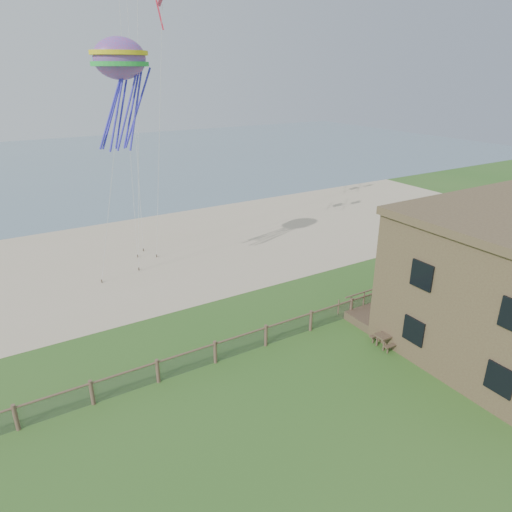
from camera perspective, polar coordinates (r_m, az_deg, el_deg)
The scene contains 8 objects.
ground at distance 21.13m, azimuth 10.43°, elevation -18.57°, with size 160.00×160.00×0.00m, color #316121.
sand_beach at distance 37.96m, azimuth -11.80°, elevation 0.49°, with size 72.00×20.00×0.02m, color #BFAC8A.
ocean at distance 79.58m, azimuth -22.96°, elevation 10.44°, with size 160.00×68.00×0.02m, color slate.
chainlink_fence at distance 24.64m, azimuth 1.23°, elevation -10.04°, with size 36.20×0.20×1.25m, color #503B2D, non-canonical shape.
motel_deck at distance 32.29m, azimuth 22.19°, elevation -4.22°, with size 15.00×2.00×0.50m, color brown.
picnic_table at distance 25.83m, azimuth 16.48°, elevation -9.84°, with size 1.83×1.38×0.77m, color brown, non-canonical shape.
octopus_kite at distance 28.24m, azimuth -16.29°, elevation 19.15°, with size 3.21×2.27×6.61m, color #E32361, non-canonical shape.
kite_red at distance 30.93m, azimuth -11.64°, elevation 28.43°, with size 1.05×0.70×1.86m, color red, non-canonical shape.
Camera 1 is at (-11.26, -11.60, 13.62)m, focal length 32.00 mm.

